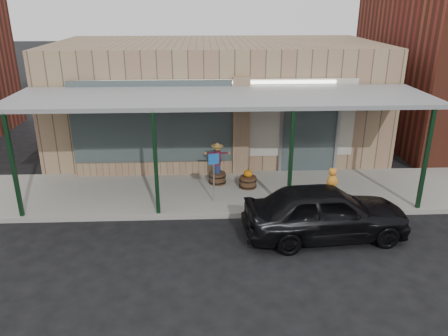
{
  "coord_description": "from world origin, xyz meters",
  "views": [
    {
      "loc": [
        -0.48,
        -8.73,
        5.63
      ],
      "look_at": [
        0.03,
        2.6,
        1.27
      ],
      "focal_mm": 35.0,
      "sensor_mm": 36.0,
      "label": 1
    }
  ],
  "objects_px": {
    "barrel_pumpkin": "(248,181)",
    "handicap_sign": "(214,171)",
    "barrel_scarecrow": "(217,170)",
    "parked_sedan": "(326,212)"
  },
  "relations": [
    {
      "from": "handicap_sign",
      "to": "barrel_scarecrow",
      "type": "bearing_deg",
      "value": 73.26
    },
    {
      "from": "barrel_scarecrow",
      "to": "parked_sedan",
      "type": "height_order",
      "value": "parked_sedan"
    },
    {
      "from": "parked_sedan",
      "to": "barrel_scarecrow",
      "type": "bearing_deg",
      "value": 34.03
    },
    {
      "from": "barrel_scarecrow",
      "to": "barrel_pumpkin",
      "type": "height_order",
      "value": "barrel_scarecrow"
    },
    {
      "from": "barrel_pumpkin",
      "to": "handicap_sign",
      "type": "xyz_separation_m",
      "value": [
        -1.08,
        -1.01,
        0.73
      ]
    },
    {
      "from": "barrel_scarecrow",
      "to": "barrel_pumpkin",
      "type": "bearing_deg",
      "value": -27.15
    },
    {
      "from": "barrel_scarecrow",
      "to": "handicap_sign",
      "type": "bearing_deg",
      "value": -100.61
    },
    {
      "from": "barrel_pumpkin",
      "to": "parked_sedan",
      "type": "height_order",
      "value": "parked_sedan"
    },
    {
      "from": "barrel_pumpkin",
      "to": "handicap_sign",
      "type": "relative_size",
      "value": 0.47
    },
    {
      "from": "barrel_pumpkin",
      "to": "handicap_sign",
      "type": "distance_m",
      "value": 1.65
    }
  ]
}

